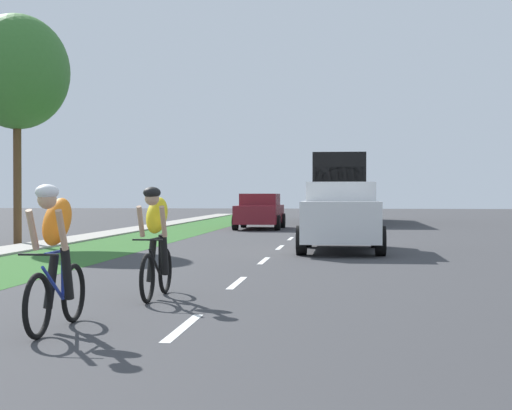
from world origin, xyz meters
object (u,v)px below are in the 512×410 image
cyclist_lead (55,256)px  sedan_maroon (260,211)px  suv_white (341,215)px  bus_black (340,185)px  cyclist_trailing (156,241)px  street_tree_near (17,72)px

cyclist_lead → sedan_maroon: cyclist_lead is taller
suv_white → bus_black: 21.62m
cyclist_lead → cyclist_trailing: bearing=80.2°
cyclist_trailing → street_tree_near: street_tree_near is taller
suv_white → bus_black: bearing=90.4°
cyclist_lead → bus_black: bus_black is taller
cyclist_lead → cyclist_trailing: (0.45, 2.63, 0.00)m
cyclist_lead → bus_black: size_ratio=0.15×
suv_white → cyclist_trailing: bearing=-105.2°
sedan_maroon → street_tree_near: (-6.12, -10.82, 4.36)m
suv_white → sedan_maroon: suv_white is taller
suv_white → sedan_maroon: size_ratio=1.09×
sedan_maroon → bus_black: bus_black is taller
bus_black → street_tree_near: 22.14m
sedan_maroon → bus_black: 9.61m
bus_black → street_tree_near: street_tree_near is taller
sedan_maroon → bus_black: size_ratio=0.37×
cyclist_lead → suv_white: suv_white is taller
cyclist_lead → suv_white: 12.49m
cyclist_trailing → sedan_maroon: (-0.95, 22.16, -0.04)m
cyclist_trailing → street_tree_near: 14.04m
sedan_maroon → cyclist_trailing: bearing=-87.5°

